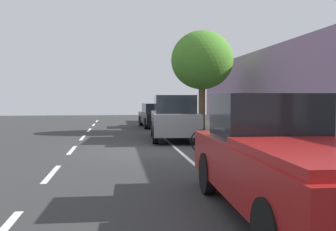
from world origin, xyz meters
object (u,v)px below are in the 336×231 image
at_px(bicycle_at_curb, 213,142).
at_px(pedestrian_on_phone, 219,111).
at_px(cyclist_with_backpack, 223,124).
at_px(parked_pickup_red_nearest, 285,160).
at_px(street_tree_mid_block, 202,61).
at_px(parked_sedan_black_mid, 156,115).
at_px(parked_suv_grey_second, 174,117).

height_order(bicycle_at_curb, pedestrian_on_phone, pedestrian_on_phone).
height_order(bicycle_at_curb, cyclist_with_backpack, cyclist_with_backpack).
bearing_deg(parked_pickup_red_nearest, street_tree_mid_block, 82.09).
bearing_deg(cyclist_with_backpack, street_tree_mid_block, 81.61).
distance_m(parked_pickup_red_nearest, bicycle_at_curb, 6.59).
height_order(parked_pickup_red_nearest, parked_sedan_black_mid, parked_pickup_red_nearest).
bearing_deg(parked_pickup_red_nearest, parked_sedan_black_mid, 90.45).
distance_m(cyclist_with_backpack, street_tree_mid_block, 9.09).
relative_size(parked_suv_grey_second, parked_sedan_black_mid, 1.07).
xyz_separation_m(parked_pickup_red_nearest, cyclist_with_backpack, (0.77, 6.08, 0.14)).
bearing_deg(parked_sedan_black_mid, parked_suv_grey_second, -89.63).
height_order(cyclist_with_backpack, pedestrian_on_phone, pedestrian_on_phone).
bearing_deg(parked_pickup_red_nearest, bicycle_at_curb, 85.15).
bearing_deg(parked_suv_grey_second, parked_sedan_black_mid, 90.37).
bearing_deg(pedestrian_on_phone, parked_suv_grey_second, -125.43).
relative_size(street_tree_mid_block, pedestrian_on_phone, 3.21).
distance_m(bicycle_at_curb, street_tree_mid_block, 8.92).
distance_m(parked_suv_grey_second, cyclist_with_backpack, 4.98).
bearing_deg(street_tree_mid_block, parked_sedan_black_mid, 120.81).
bearing_deg(parked_suv_grey_second, parked_pickup_red_nearest, -89.50).
bearing_deg(parked_sedan_black_mid, cyclist_with_backpack, -85.71).
distance_m(cyclist_with_backpack, pedestrian_on_phone, 10.14).
bearing_deg(bicycle_at_curb, parked_suv_grey_second, 98.37).
bearing_deg(bicycle_at_curb, parked_pickup_red_nearest, -94.85).
distance_m(parked_sedan_black_mid, bicycle_at_curb, 11.73).
xyz_separation_m(bicycle_at_curb, pedestrian_on_phone, (2.83, 9.32, 0.69)).
bearing_deg(parked_sedan_black_mid, bicycle_at_curb, -86.58).
bearing_deg(parked_pickup_red_nearest, pedestrian_on_phone, 77.96).
bearing_deg(parked_suv_grey_second, street_tree_mid_block, 59.66).
height_order(street_tree_mid_block, pedestrian_on_phone, street_tree_mid_block).
xyz_separation_m(parked_pickup_red_nearest, parked_sedan_black_mid, (-0.14, 18.25, -0.15)).
bearing_deg(pedestrian_on_phone, bicycle_at_curb, -106.88).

